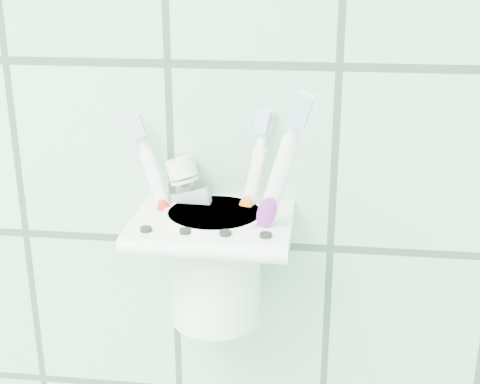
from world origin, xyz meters
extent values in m
cube|color=white|center=(0.64, 1.19, 1.28)|extent=(0.05, 0.02, 0.04)
cube|color=white|center=(0.64, 1.15, 1.29)|extent=(0.14, 0.10, 0.02)
cylinder|color=white|center=(0.64, 1.10, 1.29)|extent=(0.14, 0.02, 0.02)
cylinder|color=black|center=(0.59, 1.11, 1.30)|extent=(0.01, 0.01, 0.00)
cylinder|color=black|center=(0.63, 1.11, 1.30)|extent=(0.01, 0.01, 0.00)
cylinder|color=black|center=(0.66, 1.11, 1.30)|extent=(0.01, 0.01, 0.00)
cylinder|color=black|center=(0.69, 1.11, 1.30)|extent=(0.01, 0.01, 0.00)
cylinder|color=white|center=(0.64, 1.16, 1.25)|extent=(0.08, 0.08, 0.10)
cylinder|color=white|center=(0.64, 1.16, 1.30)|extent=(0.09, 0.09, 0.01)
cylinder|color=black|center=(0.64, 1.16, 1.30)|extent=(0.07, 0.07, 0.00)
cylinder|color=white|center=(0.63, 1.14, 1.28)|extent=(0.06, 0.05, 0.15)
cylinder|color=white|center=(0.63, 1.14, 1.37)|extent=(0.02, 0.01, 0.02)
cube|color=silver|center=(0.63, 1.14, 1.38)|extent=(0.02, 0.01, 0.02)
cube|color=white|center=(0.63, 1.15, 1.38)|extent=(0.02, 0.01, 0.03)
ellipsoid|color=red|center=(0.63, 1.14, 1.30)|extent=(0.02, 0.01, 0.03)
cylinder|color=white|center=(0.65, 1.16, 1.28)|extent=(0.04, 0.05, 0.15)
cylinder|color=white|center=(0.65, 1.16, 1.36)|extent=(0.01, 0.01, 0.02)
cube|color=silver|center=(0.65, 1.15, 1.38)|extent=(0.02, 0.02, 0.02)
cube|color=white|center=(0.65, 1.16, 1.38)|extent=(0.02, 0.01, 0.02)
ellipsoid|color=orange|center=(0.65, 1.15, 1.30)|extent=(0.02, 0.01, 0.03)
cylinder|color=white|center=(0.66, 1.16, 1.30)|extent=(0.06, 0.05, 0.18)
cylinder|color=white|center=(0.66, 1.16, 1.40)|extent=(0.02, 0.02, 0.03)
cube|color=silver|center=(0.66, 1.15, 1.41)|extent=(0.02, 0.02, 0.03)
cube|color=white|center=(0.66, 1.16, 1.41)|extent=(0.02, 0.01, 0.03)
ellipsoid|color=purple|center=(0.66, 1.15, 1.32)|extent=(0.02, 0.01, 0.04)
cube|color=silver|center=(0.64, 1.16, 1.26)|extent=(0.06, 0.03, 0.11)
cube|color=silver|center=(0.64, 1.16, 1.21)|extent=(0.04, 0.01, 0.02)
cone|color=silver|center=(0.64, 1.16, 1.32)|extent=(0.03, 0.03, 0.03)
cylinder|color=white|center=(0.64, 1.16, 1.33)|extent=(0.03, 0.03, 0.03)
camera|label=1|loc=(0.73, 0.63, 1.51)|focal=50.00mm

